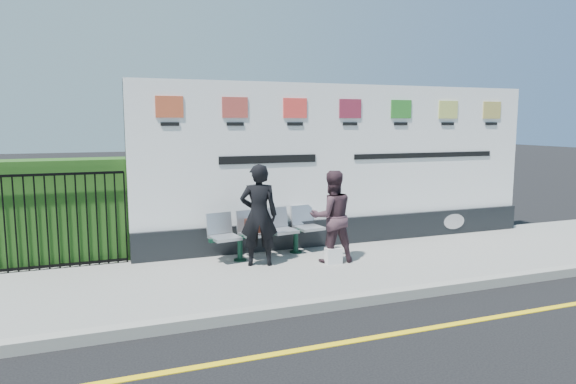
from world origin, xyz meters
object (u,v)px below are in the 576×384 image
at_px(billboard, 347,175).
at_px(bench, 269,244).
at_px(woman_right, 332,217).
at_px(woman_left, 259,215).

height_order(billboard, bench, billboard).
distance_m(billboard, bench, 2.10).
bearing_deg(woman_right, woman_left, -6.26).
bearing_deg(woman_right, bench, -34.12).
xyz_separation_m(woman_left, woman_right, (1.19, -0.23, -0.06)).
bearing_deg(billboard, bench, -164.96).
distance_m(billboard, woman_left, 2.31).
relative_size(billboard, bench, 3.87).
xyz_separation_m(bench, woman_left, (-0.32, -0.47, 0.60)).
xyz_separation_m(billboard, woman_right, (-0.87, -1.16, -0.54)).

